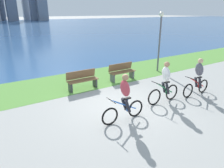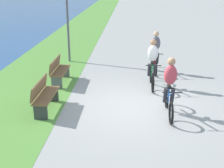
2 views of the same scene
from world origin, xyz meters
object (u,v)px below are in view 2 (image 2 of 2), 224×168
Objects in this scene: bench_near_path at (44,95)px; lamppost_tall at (67,9)px; cyclist_trailing at (152,64)px; cyclist_lead at (170,87)px; cyclist_distant_rear at (155,52)px; bench_far_along_path at (59,71)px.

bench_near_path is 5.69m from lamppost_tall.
cyclist_trailing is 1.15× the size of bench_near_path.
bench_near_path is at bearing 88.14° from cyclist_lead.
cyclist_distant_rear is at bearing -7.53° from cyclist_trailing.
cyclist_trailing is 3.92m from bench_near_path.
bench_near_path is at bearing -176.55° from lamppost_tall.
cyclist_lead is 4.06m from cyclist_distant_rear.
lamppost_tall reaches higher than bench_far_along_path.
cyclist_lead is 0.99× the size of cyclist_trailing.
cyclist_trailing is at bearing -131.85° from lamppost_tall.
bench_far_along_path is 0.42× the size of lamppost_tall.
bench_far_along_path is (2.43, 0.13, 0.00)m from bench_near_path.
cyclist_lead is at bearing -124.43° from bench_far_along_path.
cyclist_trailing is at bearing 172.47° from cyclist_distant_rear.
cyclist_lead is at bearing -171.71° from cyclist_trailing.
cyclist_lead is 0.48× the size of lamppost_tall.
lamppost_tall is (3.20, 3.58, 1.52)m from cyclist_trailing.
cyclist_lead is 4.52m from bench_far_along_path.
bench_far_along_path is 3.50m from lamppost_tall.
cyclist_trailing is 1.82m from cyclist_distant_rear.
cyclist_trailing is 3.42m from bench_far_along_path.
cyclist_trailing is at bearing 8.29° from cyclist_lead.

